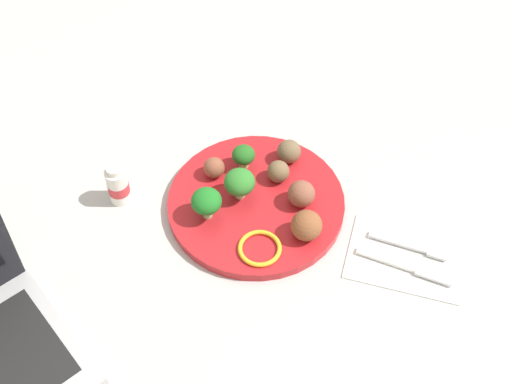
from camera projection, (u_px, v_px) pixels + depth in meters
name	position (u px, v px, depth m)	size (l,w,h in m)	color
ground_plane	(256.00, 206.00, 1.08)	(4.00, 4.00, 0.00)	#B2B2AD
plate	(256.00, 203.00, 1.07)	(0.28, 0.28, 0.02)	red
broccoli_floret_near_rim	(240.00, 182.00, 1.04)	(0.05, 0.05, 0.05)	#A4C883
broccoli_floret_center	(206.00, 202.00, 1.02)	(0.05, 0.05, 0.05)	#94D081
broccoli_floret_back_left	(244.00, 155.00, 1.09)	(0.04, 0.04, 0.04)	#95C06A
meatball_center	(278.00, 171.00, 1.08)	(0.04, 0.04, 0.04)	brown
meatball_near_rim	(306.00, 225.00, 1.00)	(0.05, 0.05, 0.05)	brown
meatball_back_left	(301.00, 194.00, 1.04)	(0.04, 0.04, 0.04)	brown
meatball_front_right	(289.00, 151.00, 1.10)	(0.04, 0.04, 0.04)	brown
meatball_mid_left	(214.00, 168.00, 1.08)	(0.03, 0.03, 0.03)	brown
pepper_ring_center	(260.00, 248.00, 1.00)	(0.07, 0.07, 0.01)	yellow
napkin	(405.00, 257.00, 1.01)	(0.17, 0.12, 0.01)	white
fork	(413.00, 247.00, 1.02)	(0.12, 0.02, 0.01)	silver
knife	(409.00, 267.00, 1.00)	(0.15, 0.02, 0.01)	white
yogurt_bottle	(118.00, 185.00, 1.06)	(0.03, 0.03, 0.08)	white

